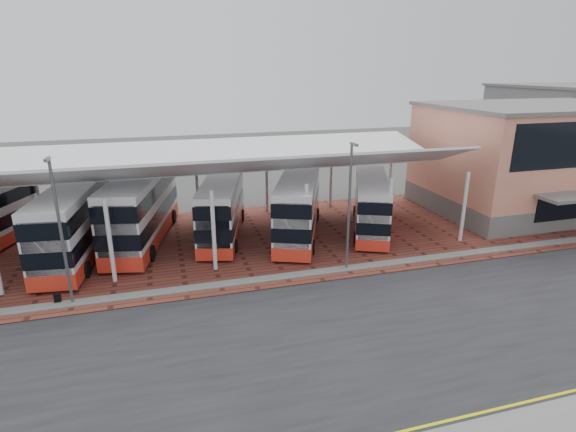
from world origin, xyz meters
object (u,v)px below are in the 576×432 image
object	(u,v)px
bus_1	(76,222)
bus_5	(371,204)
terminal	(535,157)
bus_4	(299,206)
bus_3	(222,208)
bus_2	(142,208)

from	to	relation	value
bus_1	bus_5	world-z (taller)	bus_1
terminal	bus_4	size ratio (longest dim) A/B	1.62
terminal	bus_3	bearing A→B (deg)	178.98
bus_5	bus_3	bearing A→B (deg)	-165.83
bus_3	bus_4	bearing A→B (deg)	-0.65
terminal	bus_2	size ratio (longest dim) A/B	1.48
bus_2	bus_3	distance (m)	5.75
bus_3	bus_4	distance (m)	5.71
bus_4	bus_5	xyz separation A→B (m)	(5.75, -0.41, -0.25)
bus_5	bus_4	bearing A→B (deg)	-160.27
bus_2	bus_3	size ratio (longest dim) A/B	1.15
bus_3	bus_4	xyz separation A→B (m)	(5.51, -1.50, 0.13)
bus_1	bus_3	world-z (taller)	bus_1
bus_4	bus_1	bearing A→B (deg)	-159.36
bus_1	bus_2	distance (m)	4.46
bus_2	terminal	bearing A→B (deg)	11.02
terminal	bus_1	size ratio (longest dim) A/B	1.55
terminal	bus_3	distance (m)	27.76
terminal	bus_4	xyz separation A→B (m)	(-22.14, -1.01, -2.30)
terminal	bus_5	distance (m)	16.65
bus_4	terminal	bearing A→B (deg)	24.77
bus_4	bus_5	size ratio (longest dim) A/B	1.13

